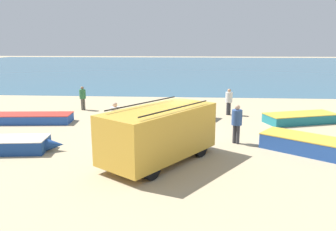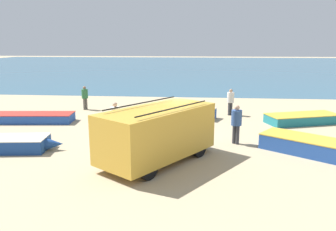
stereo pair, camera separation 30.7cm
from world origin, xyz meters
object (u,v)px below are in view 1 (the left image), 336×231
(fishing_rowboat_2, at_px, (322,147))
(fisherman_0, at_px, (229,99))
(fisherman_2, at_px, (237,120))
(fisherman_3, at_px, (83,96))
(fishing_rowboat_0, at_px, (185,112))
(fishing_rowboat_4, at_px, (29,118))
(parked_van, at_px, (160,132))
(fishing_rowboat_1, at_px, (11,145))
(fisherman_1, at_px, (115,117))
(fishing_rowboat_3, at_px, (302,118))

(fishing_rowboat_2, height_order, fisherman_0, fisherman_0)
(fisherman_2, distance_m, fisherman_3, 11.89)
(fishing_rowboat_0, bearing_deg, fisherman_3, 8.55)
(fishing_rowboat_4, bearing_deg, parked_van, 139.46)
(fishing_rowboat_1, distance_m, fisherman_0, 12.89)
(fishing_rowboat_0, distance_m, fishing_rowboat_4, 9.26)
(fishing_rowboat_4, xyz_separation_m, fisherman_1, (5.75, -2.68, 0.79))
(fisherman_2, bearing_deg, fisherman_3, 92.68)
(fishing_rowboat_1, bearing_deg, fisherman_1, 23.94)
(fisherman_3, bearing_deg, fisherman_0, 32.81)
(fishing_rowboat_1, relative_size, fisherman_2, 2.26)
(fishing_rowboat_3, height_order, fishing_rowboat_4, fishing_rowboat_3)
(fishing_rowboat_0, xyz_separation_m, fisherman_0, (2.81, 0.78, 0.69))
(fishing_rowboat_1, distance_m, fishing_rowboat_4, 5.37)
(parked_van, xyz_separation_m, fisherman_2, (3.26, 2.59, -0.09))
(fishing_rowboat_2, bearing_deg, parked_van, -133.97)
(parked_van, distance_m, fishing_rowboat_4, 10.08)
(fishing_rowboat_2, distance_m, fisherman_3, 15.42)
(fishing_rowboat_1, bearing_deg, fishing_rowboat_2, -4.97)
(fishing_rowboat_4, distance_m, fisherman_3, 4.43)
(fishing_rowboat_2, bearing_deg, fisherman_3, -177.75)
(fishing_rowboat_2, relative_size, fisherman_0, 2.98)
(fisherman_2, bearing_deg, fisherman_1, 124.23)
(fishing_rowboat_1, distance_m, fisherman_1, 4.70)
(fisherman_2, bearing_deg, fishing_rowboat_4, 113.84)
(fishing_rowboat_1, xyz_separation_m, fisherman_3, (0.17, 8.99, 0.68))
(fishing_rowboat_1, height_order, fishing_rowboat_4, fishing_rowboat_1)
(fishing_rowboat_0, height_order, fisherman_1, fisherman_1)
(parked_van, height_order, fishing_rowboat_0, parked_van)
(fisherman_3, bearing_deg, fishing_rowboat_3, 27.04)
(fishing_rowboat_1, distance_m, fishing_rowboat_3, 15.42)
(fishing_rowboat_1, bearing_deg, fisherman_2, 3.85)
(fishing_rowboat_4, xyz_separation_m, fisherman_3, (1.93, 3.92, 0.71))
(fisherman_0, height_order, fisherman_1, fisherman_1)
(fishing_rowboat_1, height_order, fisherman_2, fisherman_2)
(parked_van, distance_m, fisherman_3, 11.55)
(fisherman_0, bearing_deg, fishing_rowboat_3, -149.75)
(fishing_rowboat_1, height_order, fisherman_0, fisherman_0)
(fishing_rowboat_0, height_order, fishing_rowboat_4, fishing_rowboat_0)
(fishing_rowboat_3, distance_m, fisherman_0, 4.51)
(fishing_rowboat_0, relative_size, fishing_rowboat_2, 0.81)
(fishing_rowboat_0, bearing_deg, fisherman_2, 136.61)
(fishing_rowboat_3, xyz_separation_m, fisherman_3, (-13.93, 2.72, 0.71))
(fisherman_2, bearing_deg, fishing_rowboat_0, 64.00)
(fishing_rowboat_4, distance_m, fisherman_2, 11.93)
(fishing_rowboat_0, relative_size, fisherman_1, 2.31)
(fishing_rowboat_4, distance_m, fisherman_1, 6.39)
(parked_van, bearing_deg, fishing_rowboat_4, 89.75)
(fishing_rowboat_0, relative_size, fishing_rowboat_3, 0.80)
(fisherman_0, distance_m, fisherman_2, 6.21)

